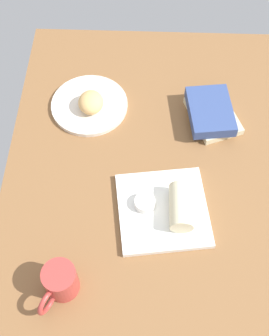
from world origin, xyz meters
The scene contains 8 objects.
dining_table centered at (0.00, 0.00, 2.00)cm, with size 110.00×90.00×4.00cm, color brown.
round_plate centered at (20.42, 22.90, 4.70)cm, with size 23.71×23.71×1.40cm, color silver.
scone_pastry centered at (18.65, 22.03, 8.12)cm, with size 8.59×7.62×5.44cm, color #DEAD68.
square_plate centered at (-15.16, -0.33, 4.80)cm, with size 23.65×23.65×1.60cm, color white.
sauce_cup centered at (-14.21, 4.91, 6.86)cm, with size 5.59×5.59×2.34cm.
breakfast_wrap centered at (-15.93, -4.52, 8.69)cm, with size 6.18×6.18×12.35cm, color beige.
book_stack centered at (16.87, -14.41, 6.84)cm, with size 20.78×17.79×5.64cm.
coffee_mug centered at (-36.91, 24.49, 8.86)cm, with size 12.46×8.66×9.51cm.
Camera 1 is at (-68.71, 5.72, 112.70)cm, focal length 47.85 mm.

